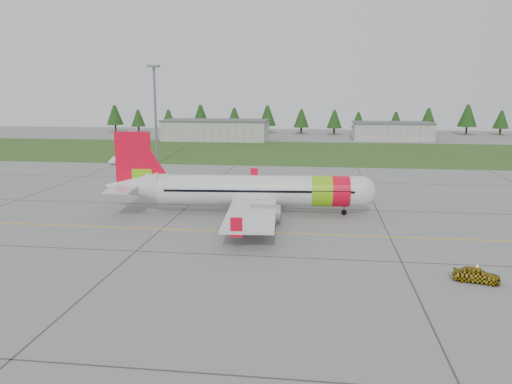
# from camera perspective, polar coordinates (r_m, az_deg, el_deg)

# --- Properties ---
(ground) EXTENTS (320.00, 320.00, 0.00)m
(ground) POSITION_cam_1_polar(r_m,az_deg,el_deg) (46.83, 4.04, -7.49)
(ground) COLOR gray
(ground) RESTS_ON ground
(aircraft) EXTENTS (33.90, 31.30, 10.27)m
(aircraft) POSITION_cam_1_polar(r_m,az_deg,el_deg) (62.34, -0.41, 0.15)
(aircraft) COLOR silver
(aircraft) RESTS_ON ground
(follow_me_car) EXTENTS (1.54, 1.71, 3.62)m
(follow_me_car) POSITION_cam_1_polar(r_m,az_deg,el_deg) (44.23, 24.01, -7.18)
(follow_me_car) COLOR gold
(follow_me_car) RESTS_ON ground
(service_van) EXTENTS (1.51, 1.43, 4.19)m
(service_van) POSITION_cam_1_polar(r_m,az_deg,el_deg) (110.54, -15.78, 4.24)
(service_van) COLOR silver
(service_van) RESTS_ON ground
(grass_strip) EXTENTS (320.00, 50.00, 0.03)m
(grass_strip) POSITION_cam_1_polar(r_m,az_deg,el_deg) (127.17, 6.19, 4.56)
(grass_strip) COLOR #30561E
(grass_strip) RESTS_ON ground
(taxi_guideline) EXTENTS (120.00, 0.25, 0.02)m
(taxi_guideline) POSITION_cam_1_polar(r_m,az_deg,el_deg) (54.45, 4.53, -4.76)
(taxi_guideline) COLOR gold
(taxi_guideline) RESTS_ON ground
(hangar_west) EXTENTS (32.00, 14.00, 6.00)m
(hangar_west) POSITION_cam_1_polar(r_m,az_deg,el_deg) (158.06, -4.58, 7.02)
(hangar_west) COLOR #A8A8A3
(hangar_west) RESTS_ON ground
(hangar_east) EXTENTS (24.00, 12.00, 5.20)m
(hangar_east) POSITION_cam_1_polar(r_m,az_deg,el_deg) (164.29, 15.29, 6.68)
(hangar_east) COLOR #A8A8A3
(hangar_east) RESTS_ON ground
(floodlight_mast) EXTENTS (0.50, 0.50, 20.00)m
(floodlight_mast) POSITION_cam_1_polar(r_m,az_deg,el_deg) (107.98, -11.40, 8.50)
(floodlight_mast) COLOR slate
(floodlight_mast) RESTS_ON ground
(treeline) EXTENTS (160.00, 8.00, 10.00)m
(treeline) POSITION_cam_1_polar(r_m,az_deg,el_deg) (182.53, 6.60, 8.20)
(treeline) COLOR #1C3F14
(treeline) RESTS_ON ground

